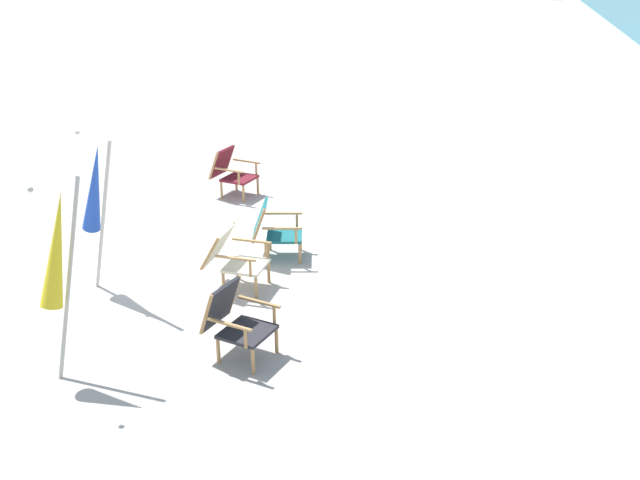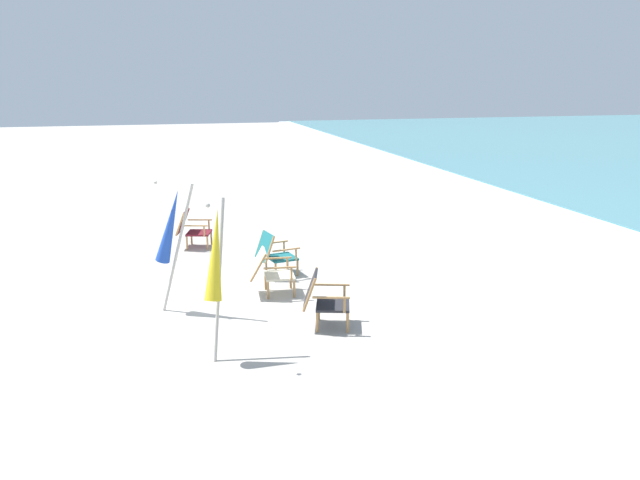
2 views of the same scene
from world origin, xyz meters
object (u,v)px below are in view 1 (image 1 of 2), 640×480
at_px(beach_chair_front_left, 235,319).
at_px(umbrella_furled_yellow, 57,252).
at_px(umbrella_furled_blue, 95,190).
at_px(beach_chair_back_left, 273,228).
at_px(beach_chair_back_right, 231,171).
at_px(beach_chair_far_center, 233,257).

xyz_separation_m(beach_chair_front_left, umbrella_furled_yellow, (0.63, -1.56, 0.92)).
bearing_deg(umbrella_furled_blue, beach_chair_front_left, 60.45).
height_order(umbrella_furled_blue, umbrella_furled_yellow, umbrella_furled_yellow).
distance_m(umbrella_furled_blue, umbrella_furled_yellow, 1.86).
bearing_deg(umbrella_furled_yellow, beach_chair_back_left, 157.32).
bearing_deg(beach_chair_back_right, umbrella_furled_blue, -7.52).
bearing_deg(beach_chair_back_right, beach_chair_front_left, 17.60).
relative_size(beach_chair_back_left, beach_chair_front_left, 1.00).
xyz_separation_m(beach_chair_far_center, umbrella_furled_blue, (0.39, -1.56, 0.92)).
height_order(beach_chair_far_center, beach_chair_back_left, beach_chair_back_left).
bearing_deg(beach_chair_back_left, umbrella_furled_yellow, -22.68).
distance_m(beach_chair_back_left, umbrella_furled_blue, 2.47).
relative_size(beach_chair_back_left, umbrella_furled_blue, 0.40).
relative_size(umbrella_furled_blue, umbrella_furled_yellow, 0.99).
relative_size(beach_chair_back_right, umbrella_furled_yellow, 0.40).
bearing_deg(beach_chair_back_left, beach_chair_far_center, -15.02).
distance_m(beach_chair_back_right, beach_chair_front_left, 5.17).
bearing_deg(beach_chair_back_right, beach_chair_far_center, 17.53).
bearing_deg(beach_chair_far_center, umbrella_furled_yellow, -25.93).
distance_m(beach_chair_back_left, beach_chair_front_left, 2.57).
relative_size(beach_chair_back_right, beach_chair_front_left, 1.00).
relative_size(beach_chair_back_right, beach_chair_back_left, 1.01).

